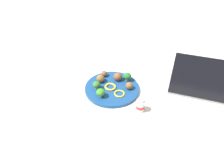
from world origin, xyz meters
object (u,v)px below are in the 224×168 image
object	(u,v)px
broccoli_floret_center	(96,85)
meatball_back_right	(104,74)
plate	(112,88)
knife	(98,64)
broccoli_floret_mid_left	(127,76)
pepper_ring_mid_left	(119,94)
meatball_front_left	(118,77)
broccoli_floret_front_right	(101,92)
yogurt_bottle	(140,106)
meatball_far_rim	(100,78)
meatball_center	(129,86)
fork	(92,65)
napkin	(95,66)
pepper_ring_back_left	(111,87)
laptop	(202,84)

from	to	relation	value
broccoli_floret_center	meatball_back_right	size ratio (longest dim) A/B	1.29
plate	broccoli_floret_center	size ratio (longest dim) A/B	6.57
knife	broccoli_floret_mid_left	bearing A→B (deg)	-160.29
broccoli_floret_center	knife	distance (m)	0.25
broccoli_floret_mid_left	pepper_ring_mid_left	xyz separation A→B (m)	(-0.08, 0.09, -0.02)
broccoli_floret_center	broccoli_floret_mid_left	size ratio (longest dim) A/B	0.92
meatball_front_left	knife	xyz separation A→B (m)	(0.21, 0.04, -0.03)
broccoli_floret_front_right	yogurt_bottle	size ratio (longest dim) A/B	0.67
meatball_front_left	meatball_far_rim	xyz separation A→B (m)	(0.02, 0.09, -0.00)
meatball_center	fork	size ratio (longest dim) A/B	0.31
fork	meatball_center	bearing A→B (deg)	-162.14
broccoli_floret_front_right	meatball_center	xyz separation A→B (m)	(-0.00, -0.15, -0.01)
meatball_back_right	meatball_front_left	bearing A→B (deg)	-140.61
pepper_ring_mid_left	fork	world-z (taller)	pepper_ring_mid_left
meatball_far_rim	yogurt_bottle	xyz separation A→B (m)	(-0.25, -0.09, -0.01)
meatball_back_right	napkin	size ratio (longest dim) A/B	0.19
broccoli_floret_mid_left	pepper_ring_back_left	world-z (taller)	broccoli_floret_mid_left
fork	laptop	world-z (taller)	laptop
broccoli_floret_mid_left	napkin	world-z (taller)	broccoli_floret_mid_left
fork	broccoli_floret_mid_left	bearing A→B (deg)	-153.13
meatball_far_rim	yogurt_bottle	size ratio (longest dim) A/B	0.64
meatball_center	broccoli_floret_center	bearing A→B (deg)	66.48
knife	meatball_center	bearing A→B (deg)	-168.47
napkin	laptop	xyz separation A→B (m)	(-0.43, -0.42, 0.04)
meatball_back_right	meatball_front_left	xyz separation A→B (m)	(-0.06, -0.05, 0.01)
meatball_center	meatball_front_left	bearing A→B (deg)	14.53
pepper_ring_back_left	meatball_front_left	bearing A→B (deg)	-53.71
plate	yogurt_bottle	xyz separation A→B (m)	(-0.19, -0.06, 0.02)
broccoli_floret_front_right	pepper_ring_mid_left	bearing A→B (deg)	-103.42
knife	meatball_back_right	bearing A→B (deg)	174.43
broccoli_floret_center	fork	world-z (taller)	broccoli_floret_center
broccoli_floret_center	pepper_ring_mid_left	size ratio (longest dim) A/B	0.80
pepper_ring_back_left	knife	world-z (taller)	pepper_ring_back_left
meatball_center	meatball_front_left	size ratio (longest dim) A/B	0.84
meatball_back_right	yogurt_bottle	distance (m)	0.30
meatball_back_right	pepper_ring_back_left	xyz separation A→B (m)	(-0.11, 0.01, -0.01)
broccoli_floret_mid_left	fork	size ratio (longest dim) A/B	0.38
broccoli_floret_mid_left	meatball_front_left	size ratio (longest dim) A/B	1.04
plate	broccoli_floret_front_right	bearing A→B (deg)	119.07
broccoli_floret_mid_left	laptop	distance (m)	0.38
pepper_ring_back_left	fork	world-z (taller)	pepper_ring_back_left
meatball_front_left	yogurt_bottle	xyz separation A→B (m)	(-0.23, -0.00, -0.01)
yogurt_bottle	meatball_front_left	bearing A→B (deg)	1.20
broccoli_floret_front_right	napkin	distance (m)	0.30
broccoli_floret_front_right	laptop	xyz separation A→B (m)	(-0.14, -0.49, -0.00)
meatball_center	meatball_far_rim	bearing A→B (deg)	45.10
meatball_back_right	fork	distance (m)	0.15
pepper_ring_back_left	broccoli_floret_mid_left	bearing A→B (deg)	-78.39
broccoli_floret_mid_left	meatball_far_rim	size ratio (longest dim) A/B	1.09
pepper_ring_mid_left	laptop	bearing A→B (deg)	-106.85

